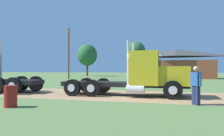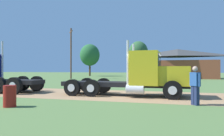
% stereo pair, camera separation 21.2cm
% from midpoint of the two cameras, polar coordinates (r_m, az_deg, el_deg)
% --- Properties ---
extents(ground_plane, '(200.00, 200.00, 0.00)m').
position_cam_midpoint_polar(ground_plane, '(13.45, 7.97, -7.27)').
color(ground_plane, '#54723C').
extents(dirt_track, '(120.00, 5.70, 0.01)m').
position_cam_midpoint_polar(dirt_track, '(13.45, 7.97, -7.25)').
color(dirt_track, '#A27B55').
rests_on(dirt_track, ground_plane).
extents(truck_foreground_white, '(7.95, 2.65, 3.29)m').
position_cam_midpoint_polar(truck_foreground_white, '(13.19, 8.83, -2.02)').
color(truck_foreground_white, black).
rests_on(truck_foreground_white, ground_plane).
extents(visitor_by_barrel, '(0.47, 0.50, 1.76)m').
position_cam_midpoint_polar(visitor_by_barrel, '(10.50, 21.68, -3.95)').
color(visitor_by_barrel, '#264C8C').
rests_on(visitor_by_barrel, ground_plane).
extents(steel_barrel, '(0.53, 0.53, 0.93)m').
position_cam_midpoint_polar(steel_barrel, '(10.29, -24.89, -6.76)').
color(steel_barrel, maroon).
rests_on(steel_barrel, ground_plane).
extents(shed_building, '(13.86, 5.35, 5.30)m').
position_cam_midpoint_polar(shed_building, '(40.87, 17.11, 0.98)').
color(shed_building, brown).
rests_on(shed_building, ground_plane).
extents(utility_pole_near, '(1.45, 1.83, 8.76)m').
position_cam_midpoint_polar(utility_pole_near, '(37.92, -10.65, 4.19)').
color(utility_pole_near, brown).
rests_on(utility_pole_near, ground_plane).
extents(tree_left, '(4.82, 4.82, 7.82)m').
position_cam_midpoint_polar(tree_left, '(53.05, -5.78, 3.44)').
color(tree_left, '#513823').
rests_on(tree_left, ground_plane).
extents(tree_mid, '(3.99, 3.99, 7.63)m').
position_cam_midpoint_polar(tree_mid, '(46.33, 7.13, 4.30)').
color(tree_mid, '#513823').
rests_on(tree_mid, ground_plane).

